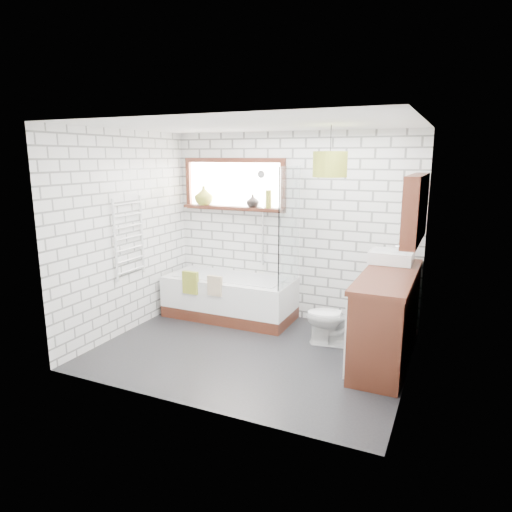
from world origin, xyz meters
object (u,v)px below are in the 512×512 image
at_px(vanity, 387,316).
at_px(toilet, 334,318).
at_px(pendant, 330,164).
at_px(bathtub, 230,297).
at_px(basin, 391,257).

bearing_deg(vanity, toilet, 167.92).
relative_size(toilet, pendant, 1.84).
distance_m(bathtub, basin, 2.24).
distance_m(bathtub, pendant, 2.43).
xyz_separation_m(vanity, pendant, (-0.66, -0.10, 1.61)).
bearing_deg(toilet, bathtub, -110.28).
xyz_separation_m(bathtub, basin, (2.11, 0.03, 0.76)).
relative_size(basin, toilet, 0.72).
height_order(basin, pendant, pendant).
relative_size(bathtub, vanity, 1.03).
distance_m(vanity, basin, 0.75).
distance_m(vanity, toilet, 0.65).
bearing_deg(vanity, pendant, -171.02).
bearing_deg(toilet, basin, 115.44).
height_order(bathtub, basin, basin).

